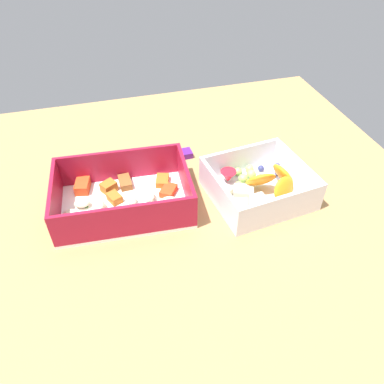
% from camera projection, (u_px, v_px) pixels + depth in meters
% --- Properties ---
extents(table_surface, '(0.80, 0.80, 0.02)m').
position_uv_depth(table_surface, '(200.00, 202.00, 0.66)').
color(table_surface, '#9E7547').
rests_on(table_surface, ground).
extents(pasta_container, '(0.23, 0.16, 0.06)m').
position_uv_depth(pasta_container, '(123.00, 197.00, 0.62)').
color(pasta_container, white).
rests_on(pasta_container, table_surface).
extents(fruit_bowl, '(0.17, 0.16, 0.06)m').
position_uv_depth(fruit_bowl, '(259.00, 186.00, 0.64)').
color(fruit_bowl, white).
rests_on(fruit_bowl, table_surface).
extents(candy_bar, '(0.07, 0.03, 0.01)m').
position_uv_depth(candy_bar, '(174.00, 156.00, 0.73)').
color(candy_bar, '#51197A').
rests_on(candy_bar, table_surface).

